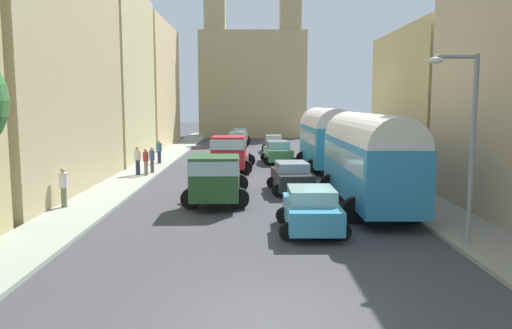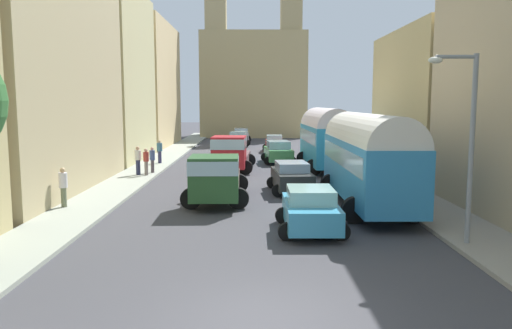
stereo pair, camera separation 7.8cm
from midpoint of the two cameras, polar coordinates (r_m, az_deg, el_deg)
The scene contains 25 objects.
ground_plane at distance 37.24m, azimuth -0.25°, elevation 0.14°, with size 154.00×154.00×0.00m, color #3E3E43.
sidewalk_left at distance 37.88m, azimuth -11.28°, elevation 0.23°, with size 2.50×70.00×0.14m, color #979D8F.
sidewalk_right at distance 37.98m, azimuth 10.76°, elevation 0.26°, with size 2.50×70.00×0.14m, color gray.
building_left_1 at distance 27.50m, azimuth -24.97°, elevation 11.15°, with size 5.73×14.46×13.52m.
building_left_2 at distance 39.74m, azimuth -16.69°, elevation 9.49°, with size 5.17×10.56×12.74m.
building_left_3 at distance 52.62m, azimuth -12.22°, elevation 8.77°, with size 4.37×14.29×12.38m.
building_right_2 at distance 32.71m, azimuth 19.70°, elevation 6.53°, with size 5.09×11.60×8.83m.
distant_church at distance 66.35m, azimuth -0.42°, elevation 9.67°, with size 13.56×6.99×21.02m.
parked_bus_0 at distance 21.97m, azimuth 12.51°, elevation 1.02°, with size 3.23×9.59×4.03m.
parked_bus_1 at distance 33.69m, azimuth 7.81°, elevation 3.25°, with size 3.41×8.06×4.13m.
cargo_truck_0 at distance 22.46m, azimuth -4.63°, elevation -1.33°, with size 2.97×6.76×2.27m.
cargo_truck_1 at distance 32.44m, azimuth -2.96°, elevation 1.36°, with size 3.14×6.92×2.41m.
car_0 at distance 38.91m, azimuth -2.50°, elevation 1.54°, with size 2.28×4.38×1.47m.
car_1 at distance 51.23m, azimuth -2.17°, elevation 2.92°, with size 2.52×4.00×1.56m.
car_2 at distance 57.98m, azimuth -1.84°, elevation 3.40°, with size 2.37×3.99×1.54m.
car_3 at distance 17.65m, azimuth 6.16°, elevation -5.11°, with size 2.39×3.78×1.55m.
car_4 at distance 25.25m, azimuth 4.00°, elevation -1.40°, with size 2.47×4.02×1.53m.
car_5 at distance 37.45m, azimuth 2.42°, elevation 1.45°, with size 2.56×4.42×1.64m.
car_6 at distance 46.02m, azimuth 1.97°, elevation 2.43°, with size 2.22×3.88×1.52m.
pedestrian_0 at distance 22.41m, azimuth -21.14°, elevation -2.30°, with size 0.50×0.50×1.80m.
pedestrian_1 at distance 30.78m, azimuth -12.48°, elevation 0.41°, with size 0.47×0.47×1.76m.
pedestrian_2 at distance 36.72m, azimuth -11.01°, elevation 1.51°, with size 0.55×0.55×1.80m.
pedestrian_3 at distance 31.83m, azimuth -11.81°, elevation 0.62°, with size 0.45×0.45×1.74m.
pedestrian_4 at distance 31.06m, azimuth -13.37°, elevation 0.53°, with size 0.56×0.56×1.87m.
streetlamp_near at distance 16.56m, azimuth 22.68°, elevation 3.29°, with size 1.52×0.28×5.95m.
Camera 1 is at (-0.29, -9.96, 4.50)m, focal length 35.19 mm.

